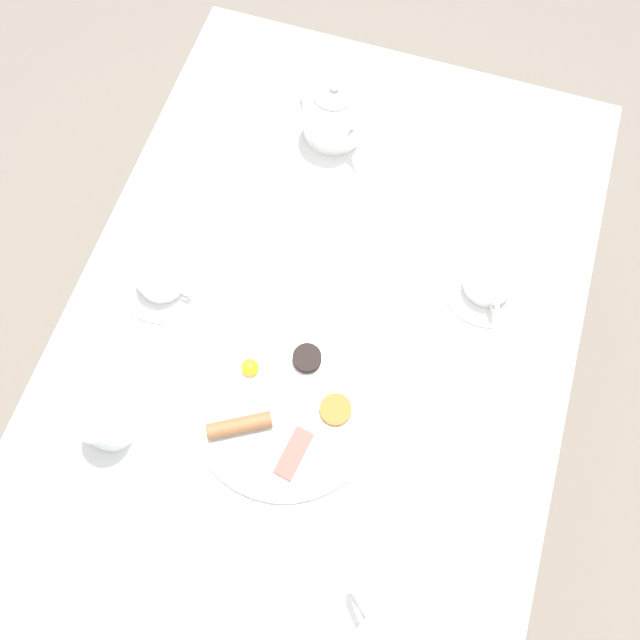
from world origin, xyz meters
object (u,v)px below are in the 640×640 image
teacup_with_saucer_right (161,278)px  knife_by_plate (211,173)px  water_glass_tall (104,421)px  fork_by_plate (242,581)px  breakfast_plate (284,403)px  teacup_with_saucer_left (489,282)px  teapot_far (333,111)px

teacup_with_saucer_right → knife_by_plate: 0.24m
water_glass_tall → knife_by_plate: water_glass_tall is taller
teacup_with_saucer_right → fork_by_plate: 0.51m
fork_by_plate → knife_by_plate: size_ratio=0.71×
breakfast_plate → teacup_with_saucer_left: 0.41m
teacup_with_saucer_left → water_glass_tall: (0.52, 0.42, 0.03)m
water_glass_tall → teacup_with_saucer_right: bearing=-85.8°
breakfast_plate → teacup_with_saucer_left: teacup_with_saucer_left is taller
water_glass_tall → knife_by_plate: bearing=-87.4°
teacup_with_saucer_left → knife_by_plate: teacup_with_saucer_left is taller
fork_by_plate → teacup_with_saucer_right: bearing=-54.4°
teapot_far → teacup_with_saucer_right: teapot_far is taller
teapot_far → teacup_with_saucer_right: bearing=-76.4°
breakfast_plate → fork_by_plate: 0.27m
breakfast_plate → teapot_far: (0.08, -0.54, 0.05)m
teapot_far → teacup_with_saucer_left: size_ratio=1.13×
teacup_with_saucer_right → fork_by_plate: bearing=125.6°
breakfast_plate → water_glass_tall: bearing=25.4°
breakfast_plate → fork_by_plate: bearing=95.4°
water_glass_tall → fork_by_plate: (-0.28, 0.15, -0.05)m
teacup_with_saucer_left → water_glass_tall: water_glass_tall is taller
teacup_with_saucer_left → fork_by_plate: size_ratio=1.05×
teacup_with_saucer_right → breakfast_plate: bearing=152.6°
knife_by_plate → water_glass_tall: bearing=92.6°
teacup_with_saucer_right → knife_by_plate: bearing=-89.1°
breakfast_plate → water_glass_tall: (0.25, 0.12, 0.04)m
teacup_with_saucer_left → fork_by_plate: teacup_with_saucer_left is taller
knife_by_plate → teacup_with_saucer_left: bearing=172.4°
breakfast_plate → teacup_with_saucer_right: bearing=-27.4°
teacup_with_saucer_right → teacup_with_saucer_left: bearing=-163.2°
teapot_far → water_glass_tall: teapot_far is taller
teacup_with_saucer_left → teacup_with_saucer_right: bearing=16.8°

